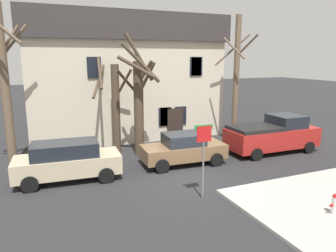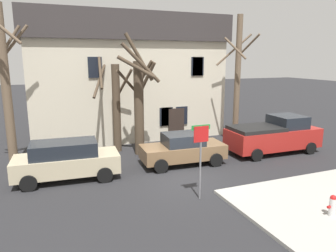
{
  "view_description": "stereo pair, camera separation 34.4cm",
  "coord_description": "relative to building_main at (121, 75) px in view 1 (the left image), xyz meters",
  "views": [
    {
      "loc": [
        -5.89,
        -11.96,
        5.31
      ],
      "look_at": [
        0.61,
        3.52,
        1.71
      ],
      "focal_mm": 33.77,
      "sensor_mm": 36.0,
      "label": 1
    },
    {
      "loc": [
        -5.57,
        -12.09,
        5.31
      ],
      "look_at": [
        0.61,
        3.52,
        1.71
      ],
      "focal_mm": 33.77,
      "sensor_mm": 36.0,
      "label": 2
    }
  ],
  "objects": [
    {
      "name": "ground_plane",
      "position": [
        0.16,
        -10.48,
        -4.13
      ],
      "size": [
        120.0,
        120.0,
        0.0
      ],
      "primitive_type": "plane",
      "color": "#262628"
    },
    {
      "name": "building_main",
      "position": [
        0.0,
        0.0,
        0.0
      ],
      "size": [
        13.08,
        7.92,
        8.11
      ],
      "color": "beige",
      "rests_on": "ground_plane"
    },
    {
      "name": "tree_bare_near",
      "position": [
        -7.03,
        -5.96,
        0.12
      ],
      "size": [
        2.62,
        2.63,
        8.04
      ],
      "color": "brown",
      "rests_on": "ground_plane"
    },
    {
      "name": "tree_bare_mid",
      "position": [
        -1.61,
        -4.89,
        -1.33
      ],
      "size": [
        2.66,
        2.66,
        5.42
      ],
      "color": "#4C3D2D",
      "rests_on": "ground_plane"
    },
    {
      "name": "tree_bare_far",
      "position": [
        -0.54,
        -6.04,
        -1.06
      ],
      "size": [
        2.29,
        2.31,
        6.6
      ],
      "color": "#4C3D2D",
      "rests_on": "ground_plane"
    },
    {
      "name": "tree_bare_end",
      "position": [
        5.9,
        -5.74,
        0.01
      ],
      "size": [
        2.45,
        2.46,
        7.89
      ],
      "color": "brown",
      "rests_on": "ground_plane"
    },
    {
      "name": "car_beige_wagon",
      "position": [
        -4.68,
        -8.49,
        -3.22
      ],
      "size": [
        4.63,
        2.23,
        1.74
      ],
      "color": "#C6B793",
      "rests_on": "ground_plane"
    },
    {
      "name": "car_brown_sedan",
      "position": [
        0.98,
        -8.49,
        -3.32
      ],
      "size": [
        4.32,
        2.12,
        1.61
      ],
      "color": "brown",
      "rests_on": "ground_plane"
    },
    {
      "name": "pickup_truck_red",
      "position": [
        6.67,
        -8.49,
        -3.11
      ],
      "size": [
        5.37,
        2.37,
        2.1
      ],
      "color": "#AD231E",
      "rests_on": "ground_plane"
    },
    {
      "name": "fire_hydrant",
      "position": [
        3.33,
        -15.5,
        -3.63
      ],
      "size": [
        0.42,
        0.22,
        0.73
      ],
      "color": "silver",
      "rests_on": "sidewalk_slab"
    },
    {
      "name": "street_sign_pole",
      "position": [
        -0.09,
        -12.46,
        -2.09
      ],
      "size": [
        0.76,
        0.07,
        2.91
      ],
      "color": "slate",
      "rests_on": "ground_plane"
    },
    {
      "name": "bicycle_leaning",
      "position": [
        -4.22,
        -6.13,
        -3.76
      ],
      "size": [
        1.64,
        0.71,
        1.03
      ],
      "color": "black",
      "rests_on": "ground_plane"
    }
  ]
}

